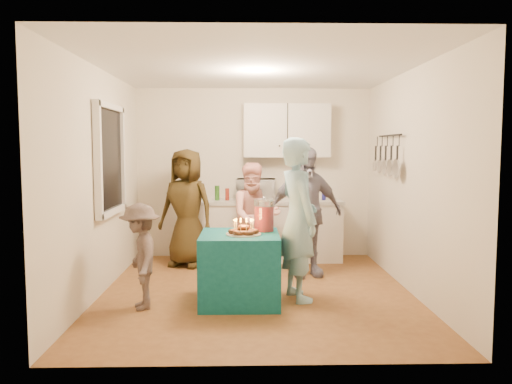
{
  "coord_description": "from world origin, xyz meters",
  "views": [
    {
      "loc": [
        -0.14,
        -5.74,
        1.68
      ],
      "look_at": [
        0.0,
        0.35,
        1.15
      ],
      "focal_mm": 35.0,
      "sensor_mm": 36.0,
      "label": 1
    }
  ],
  "objects_px": {
    "microwave": "(256,189)",
    "party_table": "(240,268)",
    "punch_jar": "(264,216)",
    "man_birthday": "(298,219)",
    "counter": "(267,232)",
    "child_near_left": "(140,256)",
    "woman_back_right": "(305,212)",
    "woman_back_center": "(255,217)",
    "woman_back_left": "(187,208)"
  },
  "relations": [
    {
      "from": "woman_back_center",
      "to": "woman_back_right",
      "type": "distance_m",
      "value": 0.75
    },
    {
      "from": "woman_back_right",
      "to": "child_near_left",
      "type": "distance_m",
      "value": 2.32
    },
    {
      "from": "counter",
      "to": "woman_back_center",
      "type": "xyz_separation_m",
      "value": [
        -0.2,
        -0.61,
        0.31
      ]
    },
    {
      "from": "microwave",
      "to": "party_table",
      "type": "xyz_separation_m",
      "value": [
        -0.23,
        -2.09,
        -0.69
      ]
    },
    {
      "from": "counter",
      "to": "microwave",
      "type": "bearing_deg",
      "value": 180.0
    },
    {
      "from": "counter",
      "to": "microwave",
      "type": "xyz_separation_m",
      "value": [
        -0.17,
        0.0,
        0.64
      ]
    },
    {
      "from": "woman_back_left",
      "to": "child_near_left",
      "type": "height_order",
      "value": "woman_back_left"
    },
    {
      "from": "microwave",
      "to": "party_table",
      "type": "distance_m",
      "value": 2.21
    },
    {
      "from": "woman_back_center",
      "to": "woman_back_right",
      "type": "bearing_deg",
      "value": -40.55
    },
    {
      "from": "man_birthday",
      "to": "party_table",
      "type": "bearing_deg",
      "value": 83.12
    },
    {
      "from": "party_table",
      "to": "child_near_left",
      "type": "height_order",
      "value": "child_near_left"
    },
    {
      "from": "man_birthday",
      "to": "woman_back_left",
      "type": "height_order",
      "value": "man_birthday"
    },
    {
      "from": "woman_back_left",
      "to": "man_birthday",
      "type": "bearing_deg",
      "value": -27.05
    },
    {
      "from": "counter",
      "to": "woman_back_center",
      "type": "bearing_deg",
      "value": -108.08
    },
    {
      "from": "party_table",
      "to": "woman_back_left",
      "type": "bearing_deg",
      "value": 113.94
    },
    {
      "from": "man_birthday",
      "to": "woman_back_left",
      "type": "bearing_deg",
      "value": 24.08
    },
    {
      "from": "man_birthday",
      "to": "woman_back_right",
      "type": "bearing_deg",
      "value": -28.39
    },
    {
      "from": "woman_back_left",
      "to": "punch_jar",
      "type": "bearing_deg",
      "value": -34.61
    },
    {
      "from": "microwave",
      "to": "woman_back_right",
      "type": "relative_size",
      "value": 0.34
    },
    {
      "from": "punch_jar",
      "to": "woman_back_right",
      "type": "height_order",
      "value": "woman_back_right"
    },
    {
      "from": "woman_back_left",
      "to": "woman_back_right",
      "type": "relative_size",
      "value": 0.98
    },
    {
      "from": "microwave",
      "to": "woman_back_center",
      "type": "height_order",
      "value": "woman_back_center"
    },
    {
      "from": "punch_jar",
      "to": "woman_back_right",
      "type": "relative_size",
      "value": 0.2
    },
    {
      "from": "counter",
      "to": "party_table",
      "type": "distance_m",
      "value": 2.12
    },
    {
      "from": "punch_jar",
      "to": "man_birthday",
      "type": "height_order",
      "value": "man_birthday"
    },
    {
      "from": "man_birthday",
      "to": "woman_back_left",
      "type": "xyz_separation_m",
      "value": [
        -1.42,
        1.62,
        -0.06
      ]
    },
    {
      "from": "microwave",
      "to": "woman_back_left",
      "type": "xyz_separation_m",
      "value": [
        -1.0,
        -0.34,
        -0.23
      ]
    },
    {
      "from": "child_near_left",
      "to": "woman_back_right",
      "type": "bearing_deg",
      "value": 107.16
    },
    {
      "from": "counter",
      "to": "woman_back_left",
      "type": "relative_size",
      "value": 1.31
    },
    {
      "from": "microwave",
      "to": "woman_back_left",
      "type": "distance_m",
      "value": 1.08
    },
    {
      "from": "punch_jar",
      "to": "man_birthday",
      "type": "distance_m",
      "value": 0.38
    },
    {
      "from": "party_table",
      "to": "counter",
      "type": "bearing_deg",
      "value": 79.31
    },
    {
      "from": "party_table",
      "to": "woman_back_center",
      "type": "bearing_deg",
      "value": 82.45
    },
    {
      "from": "woman_back_center",
      "to": "microwave",
      "type": "bearing_deg",
      "value": 74.97
    },
    {
      "from": "microwave",
      "to": "punch_jar",
      "type": "height_order",
      "value": "microwave"
    },
    {
      "from": "party_table",
      "to": "woman_back_right",
      "type": "relative_size",
      "value": 0.5
    },
    {
      "from": "microwave",
      "to": "party_table",
      "type": "height_order",
      "value": "microwave"
    },
    {
      "from": "man_birthday",
      "to": "woman_back_center",
      "type": "bearing_deg",
      "value": 1.25
    },
    {
      "from": "microwave",
      "to": "man_birthday",
      "type": "relative_size",
      "value": 0.32
    },
    {
      "from": "man_birthday",
      "to": "woman_back_left",
      "type": "distance_m",
      "value": 2.16
    },
    {
      "from": "man_birthday",
      "to": "woman_back_center",
      "type": "distance_m",
      "value": 1.45
    },
    {
      "from": "microwave",
      "to": "child_near_left",
      "type": "xyz_separation_m",
      "value": [
        -1.27,
        -2.28,
        -0.51
      ]
    },
    {
      "from": "woman_back_left",
      "to": "woman_back_center",
      "type": "distance_m",
      "value": 1.01
    },
    {
      "from": "woman_back_left",
      "to": "woman_back_center",
      "type": "height_order",
      "value": "woman_back_left"
    },
    {
      "from": "microwave",
      "to": "woman_back_right",
      "type": "bearing_deg",
      "value": -53.53
    },
    {
      "from": "counter",
      "to": "man_birthday",
      "type": "xyz_separation_m",
      "value": [
        0.25,
        -1.97,
        0.47
      ]
    },
    {
      "from": "punch_jar",
      "to": "woman_back_left",
      "type": "height_order",
      "value": "woman_back_left"
    },
    {
      "from": "counter",
      "to": "child_near_left",
      "type": "distance_m",
      "value": 2.69
    },
    {
      "from": "counter",
      "to": "microwave",
      "type": "height_order",
      "value": "microwave"
    },
    {
      "from": "woman_back_right",
      "to": "child_near_left",
      "type": "bearing_deg",
      "value": -158.08
    }
  ]
}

